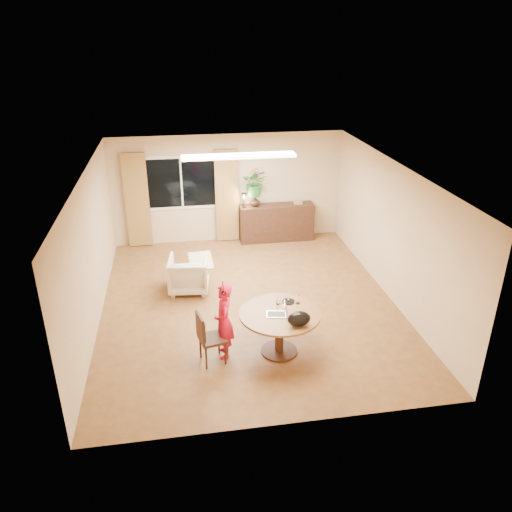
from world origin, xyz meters
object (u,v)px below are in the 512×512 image
Objects in this scene: sideboard at (277,222)px; armchair at (189,274)px; dining_table at (280,321)px; child at (224,321)px; dining_chair at (212,337)px.

armchair is at bearing -134.43° from sideboard.
sideboard reaches higher than dining_table.
child is at bearing -111.17° from sideboard.
dining_table is at bearing 126.86° from armchair.
child is 4.92m from sideboard.
dining_table is 1.47× the size of dining_chair.
dining_chair is 0.31m from child.
child reaches higher than sideboard.
dining_table is 0.71× the size of sideboard.
armchair is at bearing 119.72° from dining_table.
child reaches higher than dining_table.
dining_chair is 1.11× the size of armchair.
dining_chair is 0.69× the size of child.
dining_table is at bearing -9.35° from dining_chair.
sideboard is at bearing 79.07° from dining_table.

